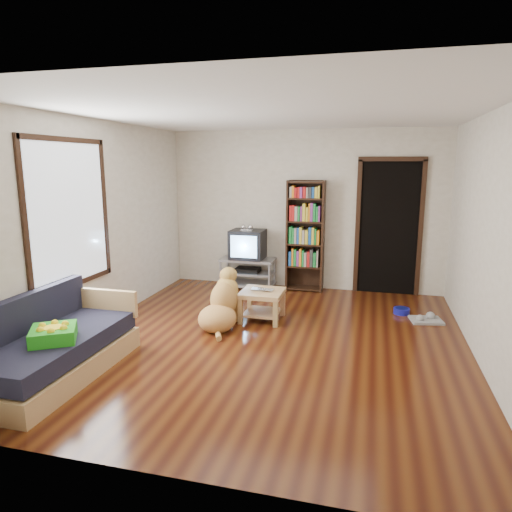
% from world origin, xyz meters
% --- Properties ---
extents(ground, '(5.00, 5.00, 0.00)m').
position_xyz_m(ground, '(0.00, 0.00, 0.00)').
color(ground, '#50260D').
rests_on(ground, ground).
extents(ceiling, '(5.00, 5.00, 0.00)m').
position_xyz_m(ceiling, '(0.00, 0.00, 2.60)').
color(ceiling, white).
rests_on(ceiling, ground).
extents(wall_back, '(4.50, 0.00, 4.50)m').
position_xyz_m(wall_back, '(0.00, 2.50, 1.30)').
color(wall_back, beige).
rests_on(wall_back, ground).
extents(wall_front, '(4.50, 0.00, 4.50)m').
position_xyz_m(wall_front, '(0.00, -2.50, 1.30)').
color(wall_front, beige).
rests_on(wall_front, ground).
extents(wall_left, '(0.00, 5.00, 5.00)m').
position_xyz_m(wall_left, '(-2.25, 0.00, 1.30)').
color(wall_left, beige).
rests_on(wall_left, ground).
extents(wall_right, '(0.00, 5.00, 5.00)m').
position_xyz_m(wall_right, '(2.25, 0.00, 1.30)').
color(wall_right, beige).
rests_on(wall_right, ground).
extents(green_cushion, '(0.54, 0.54, 0.13)m').
position_xyz_m(green_cushion, '(-1.75, -1.52, 0.49)').
color(green_cushion, green).
rests_on(green_cushion, sofa).
extents(laptop, '(0.31, 0.21, 0.02)m').
position_xyz_m(laptop, '(-0.28, 0.69, 0.41)').
color(laptop, silver).
rests_on(laptop, coffee_table).
extents(dog_bowl, '(0.22, 0.22, 0.08)m').
position_xyz_m(dog_bowl, '(1.56, 1.44, 0.04)').
color(dog_bowl, '#151695').
rests_on(dog_bowl, ground).
extents(grey_rag, '(0.45, 0.39, 0.03)m').
position_xyz_m(grey_rag, '(1.86, 1.19, 0.01)').
color(grey_rag, '#979797').
rests_on(grey_rag, ground).
extents(window, '(0.03, 1.46, 1.70)m').
position_xyz_m(window, '(-2.23, -0.50, 1.50)').
color(window, white).
rests_on(window, wall_left).
extents(doorway, '(1.03, 0.05, 2.19)m').
position_xyz_m(doorway, '(1.35, 2.48, 1.12)').
color(doorway, black).
rests_on(doorway, wall_back).
extents(tv_stand, '(0.90, 0.45, 0.50)m').
position_xyz_m(tv_stand, '(-0.90, 2.25, 0.27)').
color(tv_stand, '#99999E').
rests_on(tv_stand, ground).
extents(crt_tv, '(0.55, 0.52, 0.58)m').
position_xyz_m(crt_tv, '(-0.90, 2.27, 0.74)').
color(crt_tv, black).
rests_on(crt_tv, tv_stand).
extents(bookshelf, '(0.60, 0.30, 1.80)m').
position_xyz_m(bookshelf, '(0.05, 2.34, 1.00)').
color(bookshelf, black).
rests_on(bookshelf, ground).
extents(sofa, '(0.80, 1.80, 0.80)m').
position_xyz_m(sofa, '(-1.87, -1.38, 0.26)').
color(sofa, tan).
rests_on(sofa, ground).
extents(coffee_table, '(0.55, 0.55, 0.40)m').
position_xyz_m(coffee_table, '(-0.28, 0.72, 0.28)').
color(coffee_table, tan).
rests_on(coffee_table, ground).
extents(dog, '(0.54, 0.94, 0.77)m').
position_xyz_m(dog, '(-0.71, 0.33, 0.28)').
color(dog, '#D4A751').
rests_on(dog, ground).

